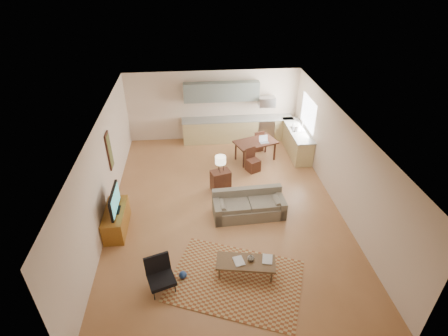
{
  "coord_description": "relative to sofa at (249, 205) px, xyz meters",
  "views": [
    {
      "loc": [
        -0.81,
        -8.04,
        6.38
      ],
      "look_at": [
        0.0,
        0.3,
        1.15
      ],
      "focal_mm": 28.0,
      "sensor_mm": 36.0,
      "label": 1
    }
  ],
  "objects": [
    {
      "name": "room",
      "position": [
        -0.63,
        0.44,
        0.99
      ],
      "size": [
        9.0,
        9.0,
        9.0
      ],
      "color": "#9E673D",
      "rests_on": "ground"
    },
    {
      "name": "kitchen_counter_back",
      "position": [
        0.27,
        4.62,
        0.1
      ],
      "size": [
        4.26,
        0.64,
        0.92
      ],
      "primitive_type": null,
      "color": "tan",
      "rests_on": "ground"
    },
    {
      "name": "kitchen_counter_right",
      "position": [
        2.3,
        3.44,
        0.1
      ],
      "size": [
        0.64,
        2.26,
        0.92
      ],
      "primitive_type": null,
      "color": "tan",
      "rests_on": "ground"
    },
    {
      "name": "kitchen_range",
      "position": [
        1.37,
        4.62,
        0.09
      ],
      "size": [
        0.62,
        0.62,
        0.9
      ],
      "primitive_type": "cube",
      "color": "#A5A8AD",
      "rests_on": "ground"
    },
    {
      "name": "kitchen_microwave",
      "position": [
        1.37,
        4.64,
        1.19
      ],
      "size": [
        0.62,
        0.4,
        0.35
      ],
      "primitive_type": "cube",
      "color": "#A5A8AD",
      "rests_on": "room"
    },
    {
      "name": "upper_cabinets",
      "position": [
        -0.33,
        4.77,
        1.59
      ],
      "size": [
        2.8,
        0.34,
        0.7
      ],
      "primitive_type": "cube",
      "color": "slate",
      "rests_on": "room"
    },
    {
      "name": "window_right",
      "position": [
        2.6,
        3.44,
        1.19
      ],
      "size": [
        0.02,
        1.4,
        1.05
      ],
      "primitive_type": "cube",
      "color": "white",
      "rests_on": "room"
    },
    {
      "name": "wall_art_left",
      "position": [
        -3.84,
        1.34,
        1.19
      ],
      "size": [
        0.06,
        0.42,
        1.1
      ],
      "primitive_type": null,
      "color": "olive",
      "rests_on": "room"
    },
    {
      "name": "triptych",
      "position": [
        -0.73,
        4.91,
        1.39
      ],
      "size": [
        1.7,
        0.04,
        0.5
      ],
      "primitive_type": null,
      "color": "beige",
      "rests_on": "room"
    },
    {
      "name": "rug",
      "position": [
        -0.65,
        -2.28,
        -0.35
      ],
      "size": [
        3.43,
        2.93,
        0.02
      ],
      "primitive_type": "cube",
      "rotation": [
        0.0,
        0.0,
        -0.38
      ],
      "color": "brown",
      "rests_on": "floor"
    },
    {
      "name": "sofa",
      "position": [
        0.0,
        0.0,
        0.0
      ],
      "size": [
        2.11,
        0.99,
        0.72
      ],
      "primitive_type": null,
      "rotation": [
        0.0,
        0.0,
        0.04
      ],
      "color": "#6B6252",
      "rests_on": "floor"
    },
    {
      "name": "coffee_table",
      "position": [
        -0.41,
        -2.1,
        -0.16
      ],
      "size": [
        1.42,
        0.76,
        0.41
      ],
      "primitive_type": null,
      "rotation": [
        0.0,
        0.0,
        -0.18
      ],
      "color": "#50381F",
      "rests_on": "floor"
    },
    {
      "name": "book_a",
      "position": [
        -0.68,
        -2.11,
        0.05
      ],
      "size": [
        0.34,
        0.39,
        0.03
      ],
      "primitive_type": "imported",
      "rotation": [
        0.0,
        0.0,
        0.2
      ],
      "color": "maroon",
      "rests_on": "coffee_table"
    },
    {
      "name": "book_b",
      "position": [
        -0.02,
        -2.06,
        0.05
      ],
      "size": [
        0.37,
        0.42,
        0.02
      ],
      "primitive_type": "imported",
      "rotation": [
        0.0,
        0.0,
        -0.25
      ],
      "color": "navy",
      "rests_on": "coffee_table"
    },
    {
      "name": "vase",
      "position": [
        -0.29,
        -2.07,
        0.12
      ],
      "size": [
        0.24,
        0.24,
        0.17
      ],
      "primitive_type": "imported",
      "rotation": [
        0.0,
        0.0,
        -0.26
      ],
      "color": "black",
      "rests_on": "coffee_table"
    },
    {
      "name": "armchair",
      "position": [
        -2.3,
        -2.32,
        0.01
      ],
      "size": [
        0.82,
        0.82,
        0.74
      ],
      "primitive_type": null,
      "rotation": [
        0.0,
        0.0,
        0.32
      ],
      "color": "black",
      "rests_on": "floor"
    },
    {
      "name": "tv_credenza",
      "position": [
        -3.6,
        -0.23,
        -0.05
      ],
      "size": [
        0.52,
        1.35,
        0.62
      ],
      "primitive_type": null,
      "color": "brown",
      "rests_on": "floor"
    },
    {
      "name": "tv",
      "position": [
        -3.54,
        -0.23,
        0.58
      ],
      "size": [
        0.1,
        1.04,
        0.62
      ],
      "primitive_type": null,
      "color": "black",
      "rests_on": "tv_credenza"
    },
    {
      "name": "console_table",
      "position": [
        -0.68,
        1.31,
        -0.02
      ],
      "size": [
        0.66,
        0.53,
        0.67
      ],
      "primitive_type": null,
      "rotation": [
        0.0,
        0.0,
        0.29
      ],
      "color": "#391C13",
      "rests_on": "floor"
    },
    {
      "name": "table_lamp",
      "position": [
        -0.68,
        1.31,
        0.58
      ],
      "size": [
        0.39,
        0.39,
        0.54
      ],
      "primitive_type": null,
      "rotation": [
        0.0,
        0.0,
        0.21
      ],
      "color": "beige",
      "rests_on": "console_table"
    },
    {
      "name": "dining_table",
      "position": [
        0.71,
        3.04,
        0.0
      ],
      "size": [
        1.62,
        1.25,
        0.72
      ],
      "primitive_type": null,
      "rotation": [
        0.0,
        0.0,
        0.34
      ],
      "color": "#391C13",
      "rests_on": "floor"
    },
    {
      "name": "dining_chair_near",
      "position": [
        0.51,
        2.32,
        0.05
      ],
      "size": [
        0.53,
        0.54,
        0.82
      ],
      "primitive_type": null,
      "rotation": [
        0.0,
        0.0,
        0.46
      ],
      "color": "#391C13",
      "rests_on": "floor"
    },
    {
      "name": "dining_chair_far",
      "position": [
        0.9,
        3.77,
        0.05
      ],
      "size": [
        0.49,
        0.5,
        0.82
      ],
      "primitive_type": null,
      "rotation": [
        0.0,
        0.0,
        3.42
      ],
      "color": "#391C13",
      "rests_on": "floor"
    },
    {
      "name": "laptop",
      "position": [
        0.99,
        2.95,
        0.48
      ],
      "size": [
        0.34,
        0.28,
        0.23
      ],
      "primitive_type": null,
      "rotation": [
        0.0,
        0.0,
        0.18
      ],
      "color": "#A5A8AD",
      "rests_on": "dining_table"
    },
    {
      "name": "soap_bottle",
      "position": [
        2.2,
        3.68,
        0.66
      ],
      "size": [
        0.11,
        0.11,
        0.19
      ],
      "primitive_type": "imported",
      "rotation": [
        0.0,
        0.0,
        -0.11
      ],
      "color": "beige",
      "rests_on": "kitchen_counter_right"
    }
  ]
}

